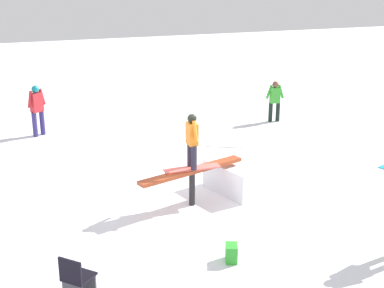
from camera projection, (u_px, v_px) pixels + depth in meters
The scene contains 9 objects.
ground_plane at pixel (192, 205), 12.45m from camera, with size 60.00×60.00×0.00m, color white.
rail_feature at pixel (192, 174), 12.21m from camera, with size 2.74×1.09×0.89m.
snow_kicker_ramp at pixel (249, 173), 13.37m from camera, with size 1.80×1.50×0.71m, color white.
main_rider_on_rail at pixel (192, 142), 11.97m from camera, with size 1.31×0.68×1.30m.
bystander_red at pixel (37, 108), 17.21m from camera, with size 0.62×0.44×1.67m.
bystander_green at pixel (275, 99), 18.83m from camera, with size 0.67×0.28×1.45m.
loose_snowboard_white at pixel (227, 146), 16.45m from camera, with size 1.24×0.28×0.02m, color white.
folding_chair at pixel (77, 281), 8.72m from camera, with size 0.62×0.62×0.88m.
backpack_on_snow at pixel (231, 253), 10.03m from camera, with size 0.30×0.22×0.34m, color green.
Camera 1 is at (3.84, 10.69, 5.31)m, focal length 50.00 mm.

